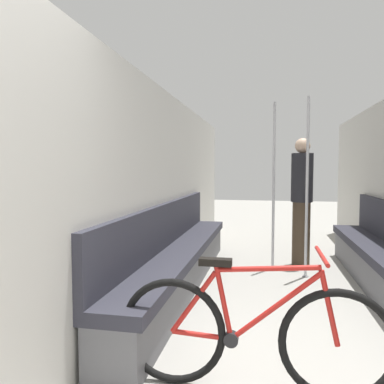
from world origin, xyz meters
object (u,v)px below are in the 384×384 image
object	(u,v)px
grab_pole_far	(274,188)
passenger_standing	(302,200)
bench_seat_row_left	(180,260)
bicycle	(251,334)
grab_pole_near	(307,190)

from	to	relation	value
grab_pole_far	passenger_standing	size ratio (longest dim) A/B	1.26
passenger_standing	bench_seat_row_left	bearing A→B (deg)	-53.10
bicycle	grab_pole_near	size ratio (longest dim) A/B	0.74
bicycle	passenger_standing	size ratio (longest dim) A/B	0.93
grab_pole_near	grab_pole_far	xyz separation A→B (m)	(-0.40, 0.32, 0.00)
bench_seat_row_left	passenger_standing	world-z (taller)	passenger_standing
grab_pole_far	passenger_standing	world-z (taller)	grab_pole_far
bench_seat_row_left	passenger_standing	bearing A→B (deg)	42.05
bicycle	grab_pole_near	xyz separation A→B (m)	(0.57, 2.60, 0.74)
bench_seat_row_left	bicycle	distance (m)	2.09
grab_pole_far	grab_pole_near	bearing A→B (deg)	-38.75
bench_seat_row_left	passenger_standing	size ratio (longest dim) A/B	2.29
grab_pole_near	passenger_standing	size ratio (longest dim) A/B	1.26
passenger_standing	bicycle	bearing A→B (deg)	-15.13
grab_pole_near	bench_seat_row_left	bearing A→B (deg)	-154.08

